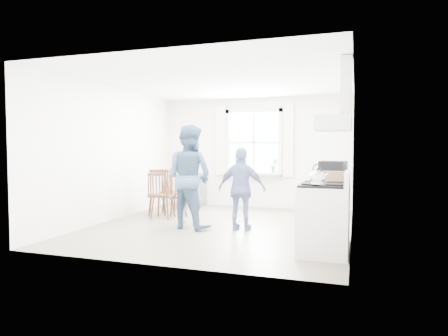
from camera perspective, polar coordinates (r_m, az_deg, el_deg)
room_shell at (r=7.16m, az=-0.49°, el=1.91°), size 4.62×5.12×2.64m
window_assembly at (r=9.50m, az=4.26°, el=3.15°), size 1.88×0.24×1.70m
range_hood at (r=5.45m, az=15.95°, el=7.77°), size 0.45×0.76×0.94m
shelf_unit at (r=9.88m, az=-3.85°, el=-3.03°), size 0.40×0.30×0.80m
gas_stove at (r=5.52m, az=14.06°, el=-7.02°), size 0.68×0.76×1.12m
kettle at (r=5.18m, az=13.17°, el=-1.43°), size 0.20×0.20×0.28m
low_cabinet at (r=6.21m, az=15.17°, el=-6.24°), size 0.50×0.55×0.90m
stereo_stack at (r=6.21m, az=15.30°, el=-0.54°), size 0.42×0.39×0.33m
cardboard_box at (r=6.03m, az=15.37°, el=-1.31°), size 0.30×0.22×0.19m
windsor_chair_a at (r=8.49m, az=-9.58°, el=-3.01°), size 0.50×0.50×0.91m
windsor_chair_b at (r=8.07m, az=-9.05°, el=-2.90°), size 0.45×0.44×1.00m
windsor_chair_c at (r=8.26m, az=-6.53°, el=-3.25°), size 0.49×0.49×0.89m
person_left at (r=7.46m, az=-5.07°, el=-2.28°), size 0.64×0.64×1.50m
person_mid at (r=7.08m, az=-4.98°, el=-1.25°), size 1.09×1.09×1.82m
person_right at (r=6.88m, az=2.55°, el=-3.03°), size 0.84×0.84×1.43m
potted_plant at (r=9.32m, az=7.18°, el=0.34°), size 0.22×0.22×0.32m
windsor_chair_d at (r=8.73m, az=-7.86°, el=-2.60°), size 0.55×0.55×0.96m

